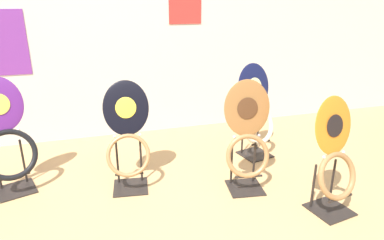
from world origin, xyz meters
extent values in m
cube|color=silver|center=(0.00, 2.40, 1.30)|extent=(8.00, 0.06, 2.60)
cube|color=red|center=(0.63, 2.36, 1.48)|extent=(0.37, 0.01, 0.51)
cube|color=black|center=(0.72, 0.85, 0.01)|extent=(0.32, 0.32, 0.01)
cylinder|color=black|center=(0.64, 0.95, 0.19)|extent=(0.02, 0.02, 0.36)
cylinder|color=black|center=(0.83, 0.93, 0.19)|extent=(0.02, 0.02, 0.36)
cylinder|color=black|center=(0.71, 0.77, 0.15)|extent=(0.22, 0.05, 0.02)
torus|color=#9E7042|center=(0.72, 0.83, 0.31)|extent=(0.38, 0.20, 0.35)
ellipsoid|color=#936033|center=(0.73, 0.91, 0.68)|extent=(0.38, 0.14, 0.45)
ellipsoid|color=#4C2D19|center=(0.73, 0.90, 0.68)|extent=(0.17, 0.06, 0.17)
sphere|color=silver|center=(0.62, 0.89, 0.46)|extent=(0.02, 0.02, 0.02)
sphere|color=silver|center=(0.83, 0.86, 0.46)|extent=(0.02, 0.02, 0.02)
cube|color=black|center=(-1.10, 1.36, 0.01)|extent=(0.35, 0.35, 0.01)
cylinder|color=black|center=(-1.04, 1.48, 0.20)|extent=(0.02, 0.02, 0.39)
cylinder|color=black|center=(-1.08, 1.29, 0.17)|extent=(0.22, 0.09, 0.02)
torus|color=black|center=(-1.10, 1.34, 0.33)|extent=(0.46, 0.34, 0.39)
sphere|color=silver|center=(-1.03, 1.45, 0.50)|extent=(0.02, 0.02, 0.02)
cube|color=black|center=(-0.19, 1.13, 0.01)|extent=(0.31, 0.31, 0.01)
cylinder|color=black|center=(-0.28, 1.24, 0.21)|extent=(0.02, 0.02, 0.40)
cylinder|color=black|center=(-0.09, 1.21, 0.21)|extent=(0.02, 0.02, 0.40)
cylinder|color=black|center=(-0.20, 1.06, 0.17)|extent=(0.22, 0.05, 0.02)
torus|color=#9E7042|center=(-0.20, 1.11, 0.31)|extent=(0.38, 0.25, 0.32)
ellipsoid|color=black|center=(-0.18, 1.27, 0.66)|extent=(0.39, 0.22, 0.43)
ellipsoid|color=yellow|center=(-0.18, 1.26, 0.66)|extent=(0.17, 0.09, 0.16)
sphere|color=silver|center=(-0.29, 1.21, 0.45)|extent=(0.02, 0.02, 0.02)
sphere|color=silver|center=(-0.09, 1.18, 0.45)|extent=(0.02, 0.02, 0.02)
cube|color=black|center=(1.19, 0.38, 0.01)|extent=(0.32, 0.32, 0.01)
cylinder|color=black|center=(1.08, 0.45, 0.19)|extent=(0.02, 0.02, 0.35)
cylinder|color=black|center=(1.27, 0.49, 0.19)|extent=(0.02, 0.02, 0.35)
cylinder|color=black|center=(1.20, 0.30, 0.15)|extent=(0.22, 0.05, 0.02)
torus|color=#9E7042|center=(1.20, 0.36, 0.30)|extent=(0.37, 0.22, 0.34)
ellipsoid|color=orange|center=(1.18, 0.46, 0.65)|extent=(0.36, 0.16, 0.42)
ellipsoid|color=black|center=(1.18, 0.44, 0.66)|extent=(0.16, 0.06, 0.16)
sphere|color=silver|center=(1.09, 0.40, 0.45)|extent=(0.02, 0.02, 0.02)
sphere|color=silver|center=(1.28, 0.43, 0.45)|extent=(0.02, 0.02, 0.02)
cube|color=black|center=(1.09, 1.41, 0.01)|extent=(0.33, 0.33, 0.01)
cylinder|color=black|center=(0.97, 1.47, 0.20)|extent=(0.02, 0.02, 0.38)
cylinder|color=black|center=(1.16, 1.52, 0.20)|extent=(0.02, 0.02, 0.38)
cylinder|color=black|center=(1.11, 1.33, 0.16)|extent=(0.22, 0.07, 0.02)
torus|color=beige|center=(1.09, 1.39, 0.32)|extent=(0.40, 0.25, 0.36)
ellipsoid|color=#141942|center=(1.07, 1.49, 0.69)|extent=(0.39, 0.19, 0.45)
ellipsoid|color=beige|center=(1.07, 1.47, 0.69)|extent=(0.17, 0.08, 0.17)
sphere|color=silver|center=(0.98, 1.42, 0.47)|extent=(0.02, 0.02, 0.02)
sphere|color=silver|center=(1.18, 1.47, 0.47)|extent=(0.02, 0.02, 0.02)
camera|label=1|loc=(-0.42, -1.41, 1.51)|focal=32.00mm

